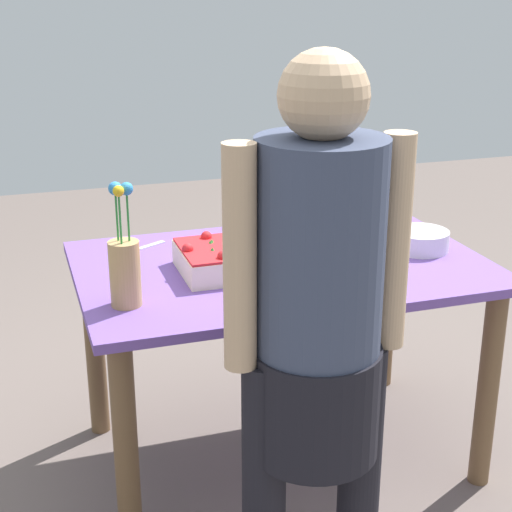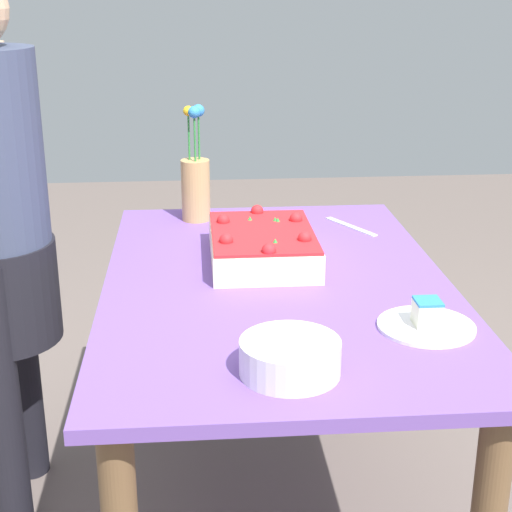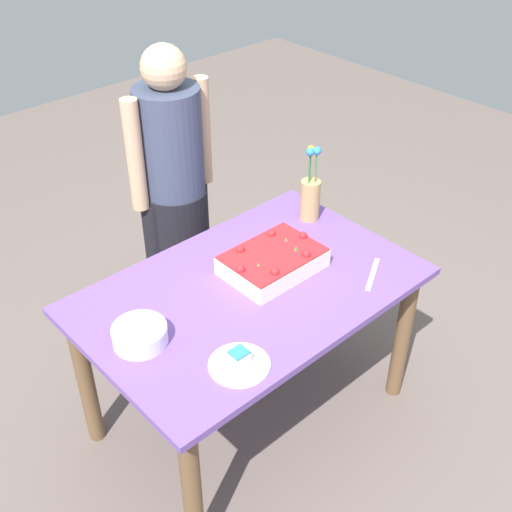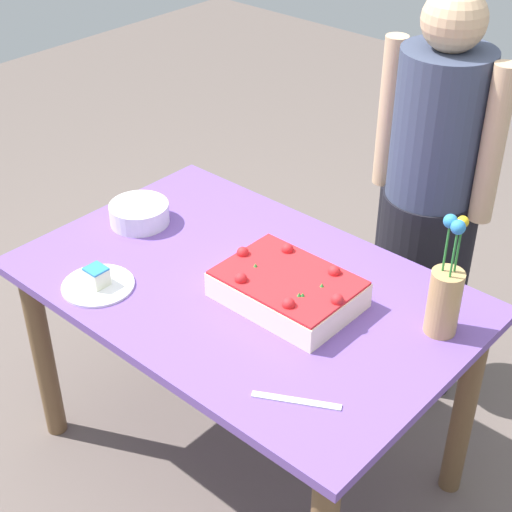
# 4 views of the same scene
# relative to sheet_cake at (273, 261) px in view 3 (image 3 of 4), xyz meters

# --- Properties ---
(ground_plane) EXTENTS (8.00, 8.00, 0.00)m
(ground_plane) POSITION_rel_sheet_cake_xyz_m (0.15, 0.02, -0.78)
(ground_plane) COLOR #665953
(dining_table) EXTENTS (1.34, 0.87, 0.74)m
(dining_table) POSITION_rel_sheet_cake_xyz_m (0.15, 0.02, -0.16)
(dining_table) COLOR #6D4A9F
(dining_table) RESTS_ON ground_plane
(sheet_cake) EXTENTS (0.39, 0.28, 0.11)m
(sheet_cake) POSITION_rel_sheet_cake_xyz_m (0.00, 0.00, 0.00)
(sheet_cake) COLOR #FFEDCB
(sheet_cake) RESTS_ON dining_table
(serving_plate_with_slice) EXTENTS (0.21, 0.21, 0.07)m
(serving_plate_with_slice) POSITION_rel_sheet_cake_xyz_m (0.46, 0.32, -0.03)
(serving_plate_with_slice) COLOR white
(serving_plate_with_slice) RESTS_ON dining_table
(cake_knife) EXTENTS (0.20, 0.13, 0.00)m
(cake_knife) POSITION_rel_sheet_cake_xyz_m (-0.28, 0.30, -0.04)
(cake_knife) COLOR silver
(cake_knife) RESTS_ON dining_table
(flower_vase) EXTENTS (0.09, 0.09, 0.36)m
(flower_vase) POSITION_rel_sheet_cake_xyz_m (-0.40, -0.17, 0.07)
(flower_vase) COLOR tan
(flower_vase) RESTS_ON dining_table
(fruit_bowl) EXTENTS (0.20, 0.20, 0.07)m
(fruit_bowl) POSITION_rel_sheet_cake_xyz_m (0.64, -0.00, -0.01)
(fruit_bowl) COLOR silver
(fruit_bowl) RESTS_ON dining_table
(person_standing) EXTENTS (0.45, 0.31, 1.49)m
(person_standing) POSITION_rel_sheet_cake_xyz_m (-0.03, -0.71, 0.07)
(person_standing) COLOR black
(person_standing) RESTS_ON ground_plane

